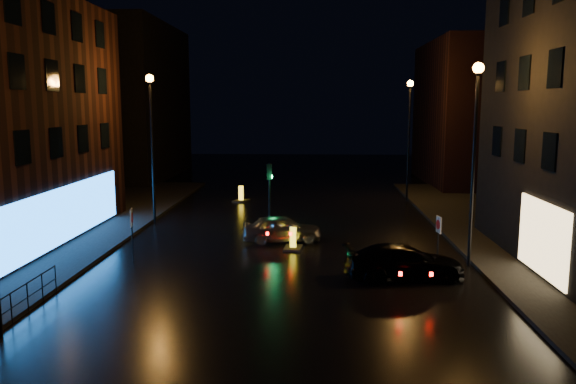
% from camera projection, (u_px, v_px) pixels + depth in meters
% --- Properties ---
extents(ground, '(120.00, 120.00, 0.00)m').
position_uv_depth(ground, '(273.00, 316.00, 17.96)').
color(ground, black).
rests_on(ground, ground).
extents(building_far_left, '(8.00, 16.00, 14.00)m').
position_uv_depth(building_far_left, '(129.00, 102.00, 52.17)').
color(building_far_left, black).
rests_on(building_far_left, ground).
extents(building_far_right, '(8.00, 14.00, 12.00)m').
position_uv_depth(building_far_right, '(475.00, 113.00, 47.94)').
color(building_far_right, black).
rests_on(building_far_right, ground).
extents(street_lamp_lfar, '(0.44, 0.44, 8.37)m').
position_uv_depth(street_lamp_lfar, '(151.00, 126.00, 31.29)').
color(street_lamp_lfar, black).
rests_on(street_lamp_lfar, ground).
extents(street_lamp_rnear, '(0.44, 0.44, 8.37)m').
position_uv_depth(street_lamp_rnear, '(475.00, 133.00, 22.67)').
color(street_lamp_rnear, black).
rests_on(street_lamp_rnear, ground).
extents(street_lamp_rfar, '(0.44, 0.44, 8.37)m').
position_uv_depth(street_lamp_rfar, '(409.00, 122.00, 38.47)').
color(street_lamp_rfar, black).
rests_on(street_lamp_rfar, ground).
extents(traffic_signal, '(1.40, 2.40, 3.45)m').
position_uv_depth(traffic_signal, '(270.00, 216.00, 31.76)').
color(traffic_signal, black).
rests_on(traffic_signal, ground).
extents(guard_railing, '(0.05, 6.04, 1.00)m').
position_uv_depth(guard_railing, '(11.00, 301.00, 17.23)').
color(guard_railing, black).
rests_on(guard_railing, ground).
extents(silver_hatchback, '(4.04, 2.03, 1.32)m').
position_uv_depth(silver_hatchback, '(282.00, 229.00, 27.67)').
color(silver_hatchback, '#989B9F').
rests_on(silver_hatchback, ground).
extents(dark_sedan, '(4.82, 2.44, 1.34)m').
position_uv_depth(dark_sedan, '(404.00, 262.00, 21.71)').
color(dark_sedan, black).
rests_on(dark_sedan, ground).
extents(bollard_near, '(0.91, 1.26, 1.04)m').
position_uv_depth(bollard_near, '(293.00, 244.00, 26.31)').
color(bollard_near, black).
rests_on(bollard_near, ground).
extents(bollard_far, '(1.19, 1.46, 1.10)m').
position_uv_depth(bollard_far, '(241.00, 198.00, 39.35)').
color(bollard_far, black).
rests_on(bollard_far, ground).
extents(road_sign_left, '(0.17, 0.56, 2.32)m').
position_uv_depth(road_sign_left, '(132.00, 222.00, 24.00)').
color(road_sign_left, black).
rests_on(road_sign_left, ground).
extents(road_sign_right, '(0.12, 0.52, 2.13)m').
position_uv_depth(road_sign_right, '(438.00, 229.00, 23.35)').
color(road_sign_right, black).
rests_on(road_sign_right, ground).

